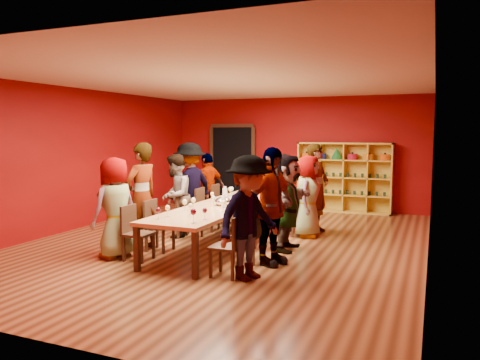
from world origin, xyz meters
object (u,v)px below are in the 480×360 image
(chair_person_left_2, at_px, (186,213))
(person_right_4, at_px, (317,188))
(chair_person_left_3, at_px, (205,207))
(person_left_3, at_px, (190,186))
(person_left_1, at_px, (142,196))
(chair_person_right_3, at_px, (290,211))
(shelving_unit, at_px, (344,174))
(person_right_1, at_px, (271,206))
(chair_person_right_2, at_px, (272,221))
(chair_person_right_4, at_px, (297,207))
(person_left_4, at_px, (208,188))
(chair_person_right_1, at_px, (252,232))
(person_right_2, at_px, (287,202))
(chair_person_left_4, at_px, (220,202))
(wine_bottle, at_px, (270,186))
(person_right_3, at_px, (308,196))
(person_left_2, at_px, (175,196))
(spittoon_bowl, at_px, (223,201))
(person_left_0, at_px, (115,208))
(person_right_0, at_px, (249,218))
(chair_person_left_1, at_px, (156,223))
(chair_person_left_0, at_px, (134,230))
(tasting_table, at_px, (227,206))
(chair_person_right_0, at_px, (231,243))

(chair_person_left_2, distance_m, person_right_4, 2.72)
(chair_person_left_3, height_order, person_left_3, person_left_3)
(person_left_1, bearing_deg, chair_person_right_3, 146.22)
(shelving_unit, bearing_deg, chair_person_left_3, -123.76)
(person_right_1, bearing_deg, shelving_unit, 17.16)
(chair_person_right_2, relative_size, chair_person_right_4, 1.00)
(person_left_4, distance_m, chair_person_right_1, 3.42)
(chair_person_left_3, distance_m, person_right_2, 2.33)
(person_right_4, bearing_deg, chair_person_right_3, 151.40)
(chair_person_left_4, distance_m, wine_bottle, 1.19)
(person_left_4, relative_size, person_right_3, 0.99)
(person_left_2, height_order, spittoon_bowl, person_left_2)
(person_right_1, xyz_separation_m, chair_person_right_2, (-0.31, 0.98, -0.43))
(chair_person_left_2, relative_size, person_left_4, 0.56)
(chair_person_right_1, distance_m, person_right_2, 1.08)
(person_left_0, distance_m, person_right_4, 4.13)
(person_left_4, relative_size, chair_person_right_2, 1.79)
(person_left_1, bearing_deg, chair_person_left_2, 176.79)
(person_right_0, distance_m, chair_person_right_4, 3.47)
(person_left_2, height_order, person_right_2, person_right_2)
(wine_bottle, bearing_deg, chair_person_right_3, -48.82)
(chair_person_left_1, xyz_separation_m, person_left_4, (-0.29, 2.62, 0.30))
(person_left_4, bearing_deg, person_right_1, 63.32)
(chair_person_right_3, bearing_deg, person_right_4, 49.45)
(shelving_unit, distance_m, chair_person_right_4, 2.83)
(chair_person_left_0, xyz_separation_m, wine_bottle, (1.09, 3.55, 0.38))
(tasting_table, bearing_deg, person_left_2, 175.80)
(shelving_unit, xyz_separation_m, chair_person_left_1, (-2.31, -5.32, -0.49))
(wine_bottle, bearing_deg, person_right_0, -75.24)
(person_right_3, bearing_deg, person_left_1, 130.94)
(spittoon_bowl, bearing_deg, chair_person_right_2, 11.39)
(person_left_4, bearing_deg, tasting_table, 57.69)
(person_left_0, distance_m, spittoon_bowl, 1.91)
(wine_bottle, bearing_deg, chair_person_left_0, -107.08)
(person_left_0, distance_m, person_left_3, 2.51)
(chair_person_left_1, bearing_deg, shelving_unit, 66.56)
(person_left_1, bearing_deg, chair_person_right_0, 79.27)
(chair_person_right_2, bearing_deg, wine_bottle, 110.12)
(person_right_1, height_order, chair_person_right_3, person_right_1)
(person_right_0, bearing_deg, chair_person_left_3, 57.55)
(person_left_3, relative_size, chair_person_right_1, 2.07)
(tasting_table, distance_m, chair_person_left_0, 1.88)
(shelving_unit, bearing_deg, chair_person_right_1, -95.17)
(chair_person_right_0, bearing_deg, shelving_unit, 85.50)
(chair_person_right_4, bearing_deg, shelving_unit, 79.96)
(chair_person_left_1, relative_size, person_right_1, 0.48)
(person_left_4, height_order, person_right_0, person_right_0)
(chair_person_right_0, height_order, person_right_4, person_right_4)
(person_left_3, bearing_deg, person_left_1, 18.34)
(tasting_table, relative_size, spittoon_bowl, 15.15)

